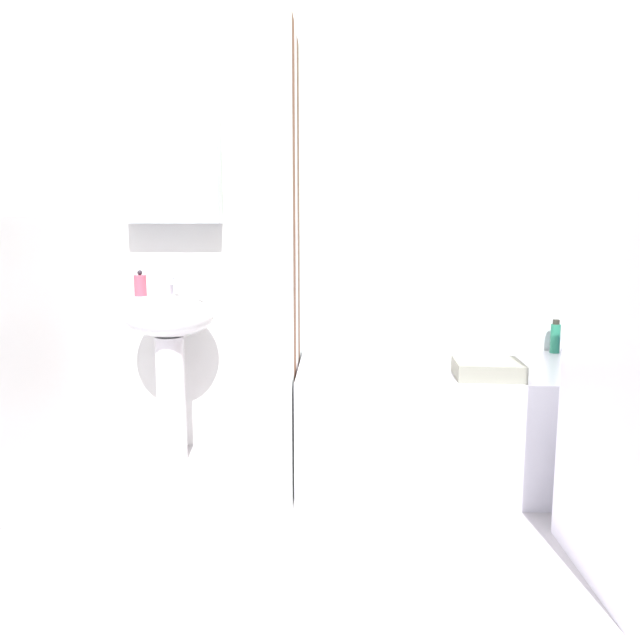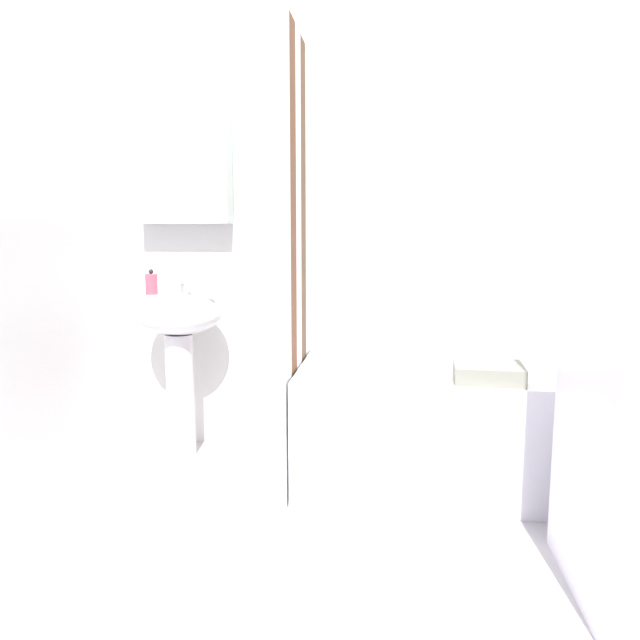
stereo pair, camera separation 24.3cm
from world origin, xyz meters
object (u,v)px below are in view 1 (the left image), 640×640
at_px(bathtub, 469,422).
at_px(towel_folded, 488,369).
at_px(toothbrush_cup, 194,284).
at_px(lotion_bottle, 576,341).
at_px(shampoo_bottle, 555,337).
at_px(sink, 169,341).
at_px(soap_dispenser, 140,285).
at_px(conditioner_bottle, 597,338).

height_order(bathtub, towel_folded, towel_folded).
bearing_deg(toothbrush_cup, lotion_bottle, 1.11).
bearing_deg(toothbrush_cup, towel_folded, -18.65).
xyz_separation_m(toothbrush_cup, shampoo_bottle, (1.81, 0.08, -0.27)).
distance_m(sink, lotion_bottle, 2.01).
xyz_separation_m(sink, toothbrush_cup, (0.12, 0.06, 0.28)).
height_order(sink, towel_folded, sink).
relative_size(lotion_bottle, shampoo_bottle, 0.89).
relative_size(lotion_bottle, towel_folded, 0.55).
height_order(toothbrush_cup, towel_folded, toothbrush_cup).
xyz_separation_m(soap_dispenser, bathtub, (1.57, -0.18, -0.62)).
distance_m(soap_dispenser, bathtub, 1.69).
distance_m(lotion_bottle, shampoo_bottle, 0.10).
bearing_deg(lotion_bottle, conditioner_bottle, 9.15).
height_order(lotion_bottle, shampoo_bottle, shampoo_bottle).
bearing_deg(conditioner_bottle, sink, -177.02).
relative_size(sink, bathtub, 0.53).
height_order(toothbrush_cup, bathtub, toothbrush_cup).
xyz_separation_m(shampoo_bottle, towel_folded, (-0.47, -0.53, -0.04)).
height_order(sink, shampoo_bottle, sink).
relative_size(bathtub, lotion_bottle, 10.40).
xyz_separation_m(sink, soap_dispenser, (-0.13, 0.00, 0.27)).
distance_m(sink, conditioner_bottle, 2.12).
relative_size(shampoo_bottle, towel_folded, 0.62).
bearing_deg(towel_folded, soap_dispenser, 165.91).
distance_m(soap_dispenser, towel_folded, 1.67).
distance_m(toothbrush_cup, lotion_bottle, 1.92).
bearing_deg(toothbrush_cup, bathtub, -9.96).
height_order(sink, lotion_bottle, sink).
height_order(toothbrush_cup, conditioner_bottle, toothbrush_cup).
bearing_deg(conditioner_bottle, toothbrush_cup, -178.45).
xyz_separation_m(bathtub, conditioner_bottle, (0.69, 0.29, 0.34)).
bearing_deg(sink, soap_dispenser, 178.69).
height_order(soap_dispenser, bathtub, soap_dispenser).
relative_size(soap_dispenser, toothbrush_cup, 1.15).
bearing_deg(soap_dispenser, sink, -1.31).
xyz_separation_m(bathtub, shampoo_bottle, (0.49, 0.31, 0.34)).
distance_m(conditioner_bottle, shampoo_bottle, 0.20).
distance_m(soap_dispenser, shampoo_bottle, 2.08).
height_order(sink, toothbrush_cup, toothbrush_cup).
bearing_deg(toothbrush_cup, conditioner_bottle, 1.55).
xyz_separation_m(conditioner_bottle, lotion_bottle, (-0.11, -0.02, -0.01)).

